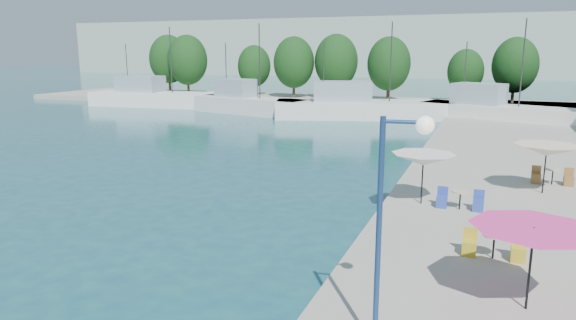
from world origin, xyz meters
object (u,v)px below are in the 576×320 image
at_px(street_lamp, 396,192).
at_px(trawler_03, 365,108).
at_px(umbrella_white, 423,159).
at_px(umbrella_cream, 547,150).
at_px(trawler_02, 248,104).
at_px(umbrella_pink, 533,238).
at_px(trawler_04, 497,113).
at_px(trawler_01, 157,98).

bearing_deg(street_lamp, trawler_03, 96.90).
height_order(umbrella_white, umbrella_cream, umbrella_cream).
bearing_deg(trawler_02, umbrella_pink, -41.77).
bearing_deg(umbrella_pink, street_lamp, -133.12).
bearing_deg(trawler_04, umbrella_pink, -69.64).
relative_size(umbrella_pink, umbrella_white, 1.15).
relative_size(trawler_01, trawler_03, 0.91).
distance_m(trawler_02, trawler_03, 13.28).
height_order(trawler_04, umbrella_pink, trawler_04).
bearing_deg(umbrella_white, umbrella_pink, -66.62).
bearing_deg(trawler_04, trawler_03, -158.25).
relative_size(trawler_02, umbrella_white, 5.49).
xyz_separation_m(trawler_01, umbrella_cream, (41.95, -29.81, 1.49)).
bearing_deg(umbrella_white, street_lamp, -86.15).
xyz_separation_m(umbrella_pink, umbrella_white, (-3.58, 8.27, 0.03)).
relative_size(umbrella_pink, street_lamp, 0.60).
distance_m(trawler_03, umbrella_cream, 31.42).
height_order(trawler_01, umbrella_pink, trawler_01).
bearing_deg(trawler_03, street_lamp, -93.80).
bearing_deg(street_lamp, trawler_02, 112.59).
distance_m(trawler_01, umbrella_cream, 51.48).
bearing_deg(trawler_02, umbrella_white, -39.25).
distance_m(umbrella_cream, street_lamp, 15.56).
bearing_deg(trawler_03, trawler_02, 165.54).
relative_size(trawler_03, street_lamp, 4.00).
xyz_separation_m(umbrella_cream, street_lamp, (-4.12, -14.92, 1.52)).
distance_m(trawler_03, umbrella_pink, 41.89).
bearing_deg(street_lamp, umbrella_cream, 67.76).
bearing_deg(trawler_03, trawler_04, -15.49).
bearing_deg(trawler_03, trawler_01, 158.30).
relative_size(trawler_02, umbrella_pink, 4.78).
distance_m(trawler_01, trawler_02, 14.40).
bearing_deg(umbrella_cream, trawler_01, 144.60).
bearing_deg(trawler_02, trawler_03, 17.10).
distance_m(umbrella_pink, umbrella_white, 9.01).
bearing_deg(umbrella_cream, umbrella_pink, -96.23).
bearing_deg(trawler_02, trawler_01, -176.83).
height_order(trawler_01, trawler_02, same).
bearing_deg(trawler_03, umbrella_cream, -79.90).
relative_size(umbrella_white, umbrella_cream, 0.94).
xyz_separation_m(trawler_03, street_lamp, (10.43, -42.73, 3.02)).
height_order(trawler_01, street_lamp, trawler_01).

